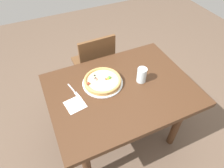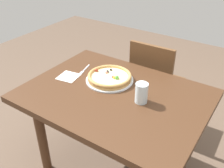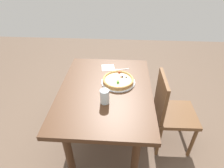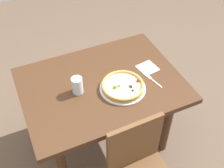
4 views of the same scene
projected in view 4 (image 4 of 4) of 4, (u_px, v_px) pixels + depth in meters
The scene contains 7 objects.
ground_plane at pixel (104, 139), 2.62m from camera, with size 6.00×6.00×0.00m, color brown.
dining_table at pixel (102, 93), 2.18m from camera, with size 1.19×0.88×0.73m.
plate at pixel (123, 88), 2.06m from camera, with size 0.34×0.34×0.01m, color silver.
pizza at pixel (123, 86), 2.04m from camera, with size 0.31×0.31×0.05m.
fork at pixel (153, 80), 2.12m from camera, with size 0.05×0.16×0.00m.
drinking_glass at pixel (77, 85), 1.99m from camera, with size 0.08×0.08×0.13m, color silver.
napkin at pixel (148, 68), 2.22m from camera, with size 0.14×0.14×0.00m, color white.
Camera 4 is at (-0.54, -1.39, 2.21)m, focal length 45.23 mm.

